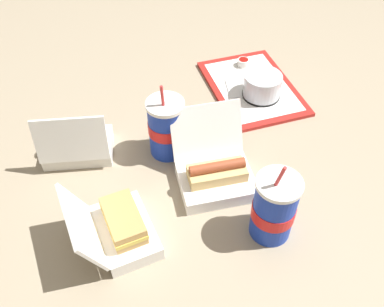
# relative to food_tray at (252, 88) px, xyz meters

# --- Properties ---
(ground_plane) EXTENTS (3.20, 3.20, 0.00)m
(ground_plane) POSITION_rel_food_tray_xyz_m (0.26, -0.25, -0.01)
(ground_plane) COLOR gray
(food_tray) EXTENTS (0.37, 0.27, 0.01)m
(food_tray) POSITION_rel_food_tray_xyz_m (0.00, 0.00, 0.00)
(food_tray) COLOR red
(food_tray) RESTS_ON ground_plane
(cake_container) EXTENTS (0.12, 0.12, 0.08)m
(cake_container) POSITION_rel_food_tray_xyz_m (0.05, 0.01, 0.04)
(cake_container) COLOR black
(cake_container) RESTS_ON food_tray
(ketchup_cup) EXTENTS (0.04, 0.04, 0.02)m
(ketchup_cup) POSITION_rel_food_tray_xyz_m (-0.12, 0.01, 0.02)
(ketchup_cup) COLOR white
(ketchup_cup) RESTS_ON food_tray
(napkin_stack) EXTENTS (0.12, 0.12, 0.00)m
(napkin_stack) POSITION_rel_food_tray_xyz_m (-0.00, -0.03, 0.01)
(napkin_stack) COLOR white
(napkin_stack) RESTS_ON food_tray
(plastic_fork) EXTENTS (0.11, 0.02, 0.00)m
(plastic_fork) POSITION_rel_food_tray_xyz_m (-0.01, 0.05, 0.01)
(plastic_fork) COLOR white
(plastic_fork) RESTS_ON food_tray
(clamshell_hotdog_center) EXTENTS (0.17, 0.21, 0.17)m
(clamshell_hotdog_center) POSITION_rel_food_tray_xyz_m (0.14, -0.58, 0.03)
(clamshell_hotdog_center) COLOR white
(clamshell_hotdog_center) RESTS_ON ground_plane
(clamshell_sandwich_back) EXTENTS (0.21, 0.20, 0.15)m
(clamshell_sandwich_back) POSITION_rel_food_tray_xyz_m (0.44, -0.51, 0.04)
(clamshell_sandwich_back) COLOR white
(clamshell_sandwich_back) RESTS_ON ground_plane
(clamshell_hotdog_front) EXTENTS (0.23, 0.20, 0.18)m
(clamshell_hotdog_front) POSITION_rel_food_tray_xyz_m (0.35, -0.25, 0.03)
(clamshell_hotdog_front) COLOR white
(clamshell_hotdog_front) RESTS_ON ground_plane
(soda_cup_left) EXTENTS (0.10, 0.10, 0.23)m
(soda_cup_left) POSITION_rel_food_tray_xyz_m (0.19, -0.34, 0.08)
(soda_cup_left) COLOR #1938B7
(soda_cup_left) RESTS_ON ground_plane
(soda_cup_right) EXTENTS (0.10, 0.10, 0.24)m
(soda_cup_right) POSITION_rel_food_tray_xyz_m (0.52, -0.17, 0.08)
(soda_cup_right) COLOR #1938B7
(soda_cup_right) RESTS_ON ground_plane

